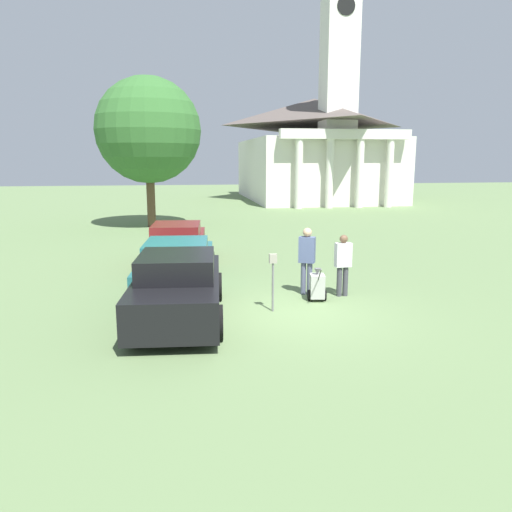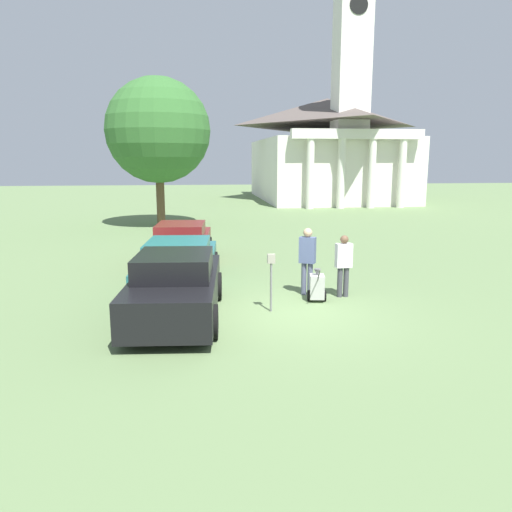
{
  "view_description": "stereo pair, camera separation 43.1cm",
  "coord_description": "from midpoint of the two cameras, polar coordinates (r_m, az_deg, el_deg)",
  "views": [
    {
      "loc": [
        -2.52,
        -11.01,
        3.58
      ],
      "look_at": [
        -0.52,
        1.54,
        1.1
      ],
      "focal_mm": 35.0,
      "sensor_mm": 36.0,
      "label": 1
    },
    {
      "loc": [
        -2.09,
        -11.07,
        3.58
      ],
      "look_at": [
        -0.52,
        1.54,
        1.1
      ],
      "focal_mm": 35.0,
      "sensor_mm": 36.0,
      "label": 2
    }
  ],
  "objects": [
    {
      "name": "ground_plane",
      "position": [
        11.83,
        2.64,
        -6.58
      ],
      "size": [
        120.0,
        120.0,
        0.0
      ],
      "primitive_type": "plane",
      "color": "#607A4C"
    },
    {
      "name": "parked_car_black",
      "position": [
        11.44,
        -9.97,
        -3.64
      ],
      "size": [
        2.27,
        4.77,
        1.52
      ],
      "rotation": [
        0.0,
        0.0,
        -0.08
      ],
      "color": "black",
      "rests_on": "ground_plane"
    },
    {
      "name": "parked_car_teal",
      "position": [
        14.23,
        -9.82,
        -1.03
      ],
      "size": [
        2.36,
        5.21,
        1.35
      ],
      "rotation": [
        0.0,
        0.0,
        -0.08
      ],
      "color": "#23666B",
      "rests_on": "ground_plane"
    },
    {
      "name": "parked_car_maroon",
      "position": [
        17.32,
        -9.71,
        1.24
      ],
      "size": [
        2.21,
        4.82,
        1.43
      ],
      "rotation": [
        0.0,
        0.0,
        -0.08
      ],
      "color": "maroon",
      "rests_on": "ground_plane"
    },
    {
      "name": "parking_meter",
      "position": [
        11.74,
        0.9,
        -1.8
      ],
      "size": [
        0.18,
        0.09,
        1.39
      ],
      "color": "slate",
      "rests_on": "ground_plane"
    },
    {
      "name": "person_worker",
      "position": [
        13.26,
        4.91,
        -0.07
      ],
      "size": [
        0.47,
        0.38,
        1.8
      ],
      "rotation": [
        0.0,
        0.0,
        2.68
      ],
      "color": "#515670",
      "rests_on": "ground_plane"
    },
    {
      "name": "person_supervisor",
      "position": [
        13.24,
        9.0,
        -0.64
      ],
      "size": [
        0.43,
        0.24,
        1.64
      ],
      "rotation": [
        0.0,
        0.0,
        3.2
      ],
      "color": "#3F3F47",
      "rests_on": "ground_plane"
    },
    {
      "name": "equipment_cart",
      "position": [
        12.84,
        6.05,
        -3.42
      ],
      "size": [
        0.51,
        1.0,
        1.0
      ],
      "rotation": [
        0.0,
        0.0,
        -0.17
      ],
      "color": "#B2B2AD",
      "rests_on": "ground_plane"
    },
    {
      "name": "church",
      "position": [
        45.46,
        6.48,
        12.55
      ],
      "size": [
        11.74,
        17.36,
        22.11
      ],
      "color": "silver",
      "rests_on": "ground_plane"
    },
    {
      "name": "shade_tree",
      "position": [
        27.28,
        -12.67,
        13.82
      ],
      "size": [
        5.46,
        5.46,
        7.77
      ],
      "color": "brown",
      "rests_on": "ground_plane"
    }
  ]
}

